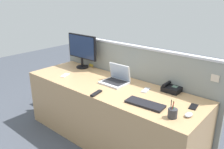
% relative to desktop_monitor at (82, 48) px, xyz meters
% --- Properties ---
extents(ground_plane, '(10.00, 10.00, 0.00)m').
position_rel_desktop_monitor_xyz_m(ground_plane, '(0.76, -0.26, -1.02)').
color(ground_plane, '#424751').
extents(desk, '(2.29, 0.76, 0.74)m').
position_rel_desktop_monitor_xyz_m(desk, '(0.76, -0.26, -0.65)').
color(desk, tan).
rests_on(desk, ground_plane).
extents(cubicle_divider, '(2.40, 0.08, 1.16)m').
position_rel_desktop_monitor_xyz_m(cubicle_divider, '(0.76, 0.15, -0.44)').
color(cubicle_divider, gray).
rests_on(cubicle_divider, ground_plane).
extents(desktop_monitor, '(0.54, 0.18, 0.48)m').
position_rel_desktop_monitor_xyz_m(desktop_monitor, '(0.00, 0.00, 0.00)').
color(desktop_monitor, black).
rests_on(desktop_monitor, desk).
extents(laptop, '(0.30, 0.26, 0.22)m').
position_rel_desktop_monitor_xyz_m(laptop, '(0.77, -0.15, -0.23)').
color(laptop, silver).
rests_on(laptop, desk).
extents(desk_phone, '(0.19, 0.17, 0.09)m').
position_rel_desktop_monitor_xyz_m(desk_phone, '(1.40, 0.05, -0.25)').
color(desk_phone, black).
rests_on(desk_phone, desk).
extents(keyboard_main, '(0.40, 0.18, 0.02)m').
position_rel_desktop_monitor_xyz_m(keyboard_main, '(1.36, -0.42, -0.27)').
color(keyboard_main, black).
rests_on(keyboard_main, desk).
extents(computer_mouse_right_hand, '(0.07, 0.10, 0.03)m').
position_rel_desktop_monitor_xyz_m(computer_mouse_right_hand, '(1.78, -0.36, -0.27)').
color(computer_mouse_right_hand, '#B2B5BC').
rests_on(computer_mouse_right_hand, desk).
extents(pen_cup, '(0.08, 0.08, 0.18)m').
position_rel_desktop_monitor_xyz_m(pen_cup, '(1.68, -0.47, -0.24)').
color(pen_cup, '#333338').
rests_on(pen_cup, desk).
extents(cell_phone_black_slab, '(0.08, 0.13, 0.01)m').
position_rel_desktop_monitor_xyz_m(cell_phone_black_slab, '(1.74, -0.16, -0.28)').
color(cell_phone_black_slab, black).
rests_on(cell_phone_black_slab, desk).
extents(cell_phone_white_slab, '(0.11, 0.16, 0.01)m').
position_rel_desktop_monitor_xyz_m(cell_phone_white_slab, '(0.09, -0.40, -0.28)').
color(cell_phone_white_slab, silver).
rests_on(cell_phone_white_slab, desk).
extents(cell_phone_silver_slab, '(0.08, 0.15, 0.01)m').
position_rel_desktop_monitor_xyz_m(cell_phone_silver_slab, '(1.17, -0.12, -0.28)').
color(cell_phone_silver_slab, '#B7BAC1').
rests_on(cell_phone_silver_slab, desk).
extents(tv_remote, '(0.07, 0.18, 0.02)m').
position_rel_desktop_monitor_xyz_m(tv_remote, '(0.82, -0.55, -0.27)').
color(tv_remote, black).
rests_on(tv_remote, desk).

